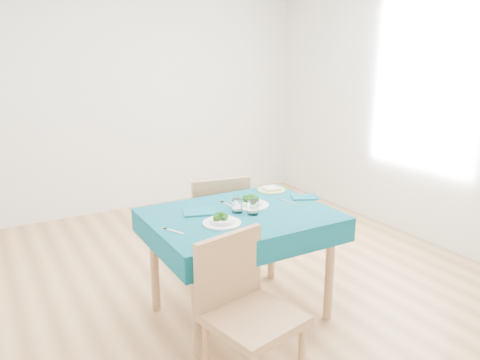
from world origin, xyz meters
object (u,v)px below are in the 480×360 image
bowl_near (222,218)px  bowl_far (251,201)px  table (240,265)px  side_plate (271,190)px  chair_near (254,296)px  chair_far (214,204)px

bowl_near → bowl_far: bearing=31.8°
table → bowl_near: 0.48m
bowl_near → side_plate: bearing=33.7°
chair_near → side_plate: (0.78, 1.01, 0.20)m
table → chair_far: chair_far is taller
chair_near → bowl_near: bearing=67.4°
table → bowl_far: size_ratio=4.75×
chair_near → bowl_far: chair_near is taller
table → chair_near: chair_near is taller
chair_near → chair_far: bearing=59.6°
chair_near → bowl_far: bearing=48.1°
bowl_far → chair_far: bearing=87.3°
chair_near → side_plate: bearing=40.7°
bowl_far → side_plate: bowl_far is taller
chair_near → chair_far: 1.50m
chair_near → table: bearing=53.7°
chair_near → bowl_far: 0.93m
bowl_near → bowl_far: size_ratio=0.96×
table → bowl_near: size_ratio=4.97×
chair_near → chair_far: (0.48, 1.42, 0.02)m
table → bowl_far: 0.45m
table → side_plate: size_ratio=5.49×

